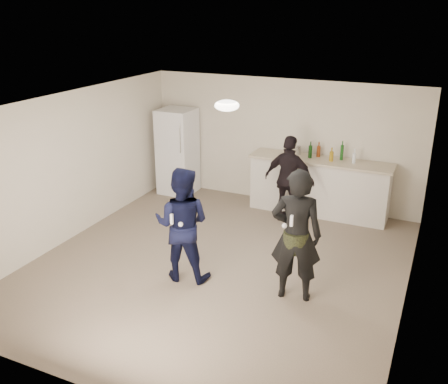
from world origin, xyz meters
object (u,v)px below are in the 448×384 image
at_px(fridge, 178,151).
at_px(woman, 296,235).
at_px(man, 182,224).
at_px(spectator, 289,180).
at_px(counter, 319,188).
at_px(shaker, 299,150).

distance_m(fridge, woman, 4.58).
relative_size(man, spectator, 1.04).
height_order(fridge, woman, woman).
distance_m(counter, shaker, 0.82).
distance_m(fridge, man, 3.64).
xyz_separation_m(counter, shaker, (-0.48, 0.15, 0.65)).
bearing_deg(fridge, spectator, -11.24).
xyz_separation_m(man, woman, (1.65, 0.16, 0.08)).
distance_m(fridge, shaker, 2.59).
bearing_deg(counter, spectator, -125.13).
height_order(shaker, man, man).
height_order(counter, man, man).
xyz_separation_m(counter, spectator, (-0.42, -0.59, 0.29)).
distance_m(shaker, man, 3.44).
distance_m(shaker, woman, 3.33).
height_order(fridge, shaker, fridge).
bearing_deg(man, shaker, -113.74).
height_order(counter, shaker, shaker).
bearing_deg(shaker, counter, -17.26).
relative_size(shaker, woman, 0.09).
relative_size(counter, spectator, 1.59).
bearing_deg(woman, man, -5.81).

